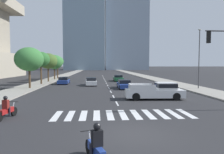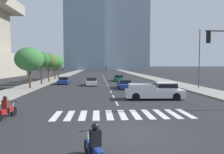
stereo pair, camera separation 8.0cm
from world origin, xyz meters
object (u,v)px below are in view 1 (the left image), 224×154
(sedan_white_2, at_px, (91,82))
(street_tree_nearest, at_px, (29,59))
(motorcycle_lead, at_px, (7,110))
(street_tree_fifth, at_px, (57,62))
(sedan_green_1, at_px, (118,78))
(street_tree_fourth, at_px, (54,62))
(sedan_blue_0, at_px, (64,81))
(street_lamp_east, at_px, (199,54))
(street_tree_second, at_px, (41,59))
(motorcycle_trailing, at_px, (96,148))
(pickup_truck, at_px, (157,91))
(sedan_blue_3, at_px, (124,84))
(street_tree_third, at_px, (48,61))

(sedan_white_2, xyz_separation_m, street_tree_nearest, (-8.56, -4.45, 3.61))
(motorcycle_lead, bearing_deg, street_tree_nearest, 23.87)
(street_tree_fifth, bearing_deg, sedan_green_1, -28.29)
(sedan_green_1, distance_m, street_tree_fourth, 15.01)
(sedan_blue_0, distance_m, street_lamp_east, 22.63)
(sedan_green_1, height_order, street_tree_nearest, street_tree_nearest)
(sedan_green_1, relative_size, street_tree_nearest, 0.81)
(street_lamp_east, relative_size, street_tree_second, 1.50)
(sedan_white_2, bearing_deg, motorcycle_trailing, 179.08)
(motorcycle_trailing, bearing_deg, sedan_white_2, -17.97)
(motorcycle_lead, xyz_separation_m, sedan_white_2, (4.76, 20.77, 0.02))
(sedan_blue_0, bearing_deg, pickup_truck, -145.86)
(sedan_white_2, distance_m, sedan_blue_3, 6.75)
(sedan_blue_0, bearing_deg, sedan_blue_3, -127.47)
(street_tree_second, bearing_deg, motorcycle_trailing, -71.68)
(pickup_truck, relative_size, street_tree_fourth, 1.06)
(sedan_blue_3, distance_m, street_tree_second, 15.32)
(motorcycle_lead, distance_m, street_tree_second, 22.94)
(sedan_blue_3, bearing_deg, pickup_truck, 11.67)
(motorcycle_trailing, xyz_separation_m, street_lamp_east, (14.21, 20.42, 4.29))
(street_tree_second, bearing_deg, sedan_green_1, 26.67)
(sedan_white_2, bearing_deg, sedan_blue_3, -135.41)
(motorcycle_trailing, xyz_separation_m, sedan_blue_3, (4.05, 22.54, -0.02))
(motorcycle_trailing, distance_m, sedan_blue_3, 22.90)
(street_tree_fourth, bearing_deg, street_tree_third, -90.00)
(motorcycle_trailing, relative_size, street_tree_third, 0.38)
(street_tree_third, bearing_deg, sedan_blue_3, -39.70)
(street_lamp_east, height_order, street_tree_fourth, street_lamp_east)
(street_lamp_east, bearing_deg, street_tree_third, 150.59)
(motorcycle_lead, xyz_separation_m, street_tree_fifth, (-3.80, 36.92, 3.64))
(street_tree_second, bearing_deg, sedan_blue_3, -24.28)
(sedan_blue_0, height_order, street_tree_fifth, street_tree_fifth)
(street_tree_third, bearing_deg, street_lamp_east, -29.41)
(sedan_blue_0, relative_size, street_tree_fourth, 0.77)
(pickup_truck, relative_size, street_tree_fifth, 1.08)
(sedan_blue_0, height_order, street_tree_nearest, street_tree_nearest)
(street_tree_fourth, bearing_deg, street_tree_nearest, -90.00)
(sedan_blue_3, bearing_deg, street_lamp_east, 78.18)
(motorcycle_lead, height_order, pickup_truck, pickup_truck)
(sedan_white_2, xyz_separation_m, street_tree_fourth, (-8.56, 12.60, 3.45))
(pickup_truck, distance_m, street_tree_fourth, 31.13)
(sedan_white_2, relative_size, street_tree_fourth, 0.79)
(street_lamp_east, bearing_deg, motorcycle_trailing, -124.83)
(sedan_white_2, xyz_separation_m, street_tree_fifth, (-8.56, 16.15, 3.62))
(sedan_green_1, xyz_separation_m, street_tree_fifth, (-14.04, 7.56, 3.63))
(sedan_green_1, bearing_deg, street_tree_nearest, -45.71)
(motorcycle_trailing, bearing_deg, pickup_truck, -44.97)
(motorcycle_trailing, height_order, sedan_blue_3, motorcycle_trailing)
(sedan_blue_0, height_order, street_tree_third, street_tree_third)
(motorcycle_lead, relative_size, sedan_green_1, 0.45)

